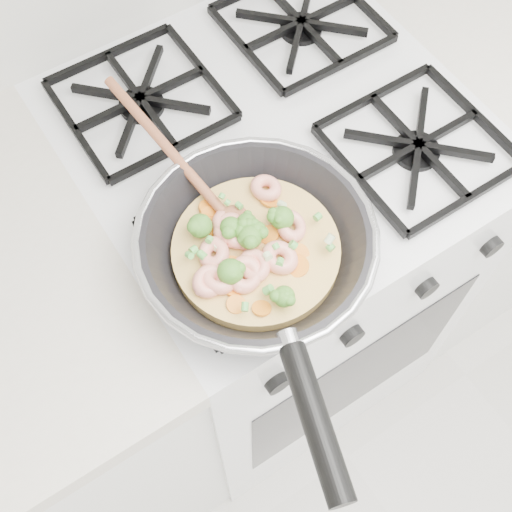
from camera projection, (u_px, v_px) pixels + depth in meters
stove at (271, 263)px, 1.39m from camera, size 0.60×0.60×0.92m
skillet at (255, 248)px, 0.84m from camera, size 0.31×0.62×0.10m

